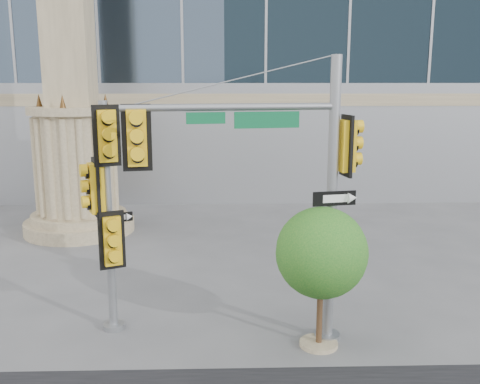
{
  "coord_description": "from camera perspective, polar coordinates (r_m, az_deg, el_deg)",
  "views": [
    {
      "loc": [
        -0.02,
        -12.48,
        6.02
      ],
      "look_at": [
        0.4,
        2.0,
        3.05
      ],
      "focal_mm": 40.0,
      "sensor_mm": 36.0,
      "label": 1
    }
  ],
  "objects": [
    {
      "name": "secondary_signal_pole",
      "position": [
        12.93,
        -14.1,
        -0.9
      ],
      "size": [
        1.06,
        0.77,
        5.62
      ],
      "rotation": [
        0.0,
        0.0,
        0.42
      ],
      "color": "slate",
      "rests_on": "ground"
    },
    {
      "name": "monument",
      "position": [
        22.3,
        -17.49,
        9.77
      ],
      "size": [
        4.4,
        4.4,
        16.6
      ],
      "color": "gray",
      "rests_on": "ground"
    },
    {
      "name": "ground",
      "position": [
        13.86,
        -1.46,
        -14.17
      ],
      "size": [
        120.0,
        120.0,
        0.0
      ],
      "primitive_type": "plane",
      "color": "#545456",
      "rests_on": "ground"
    },
    {
      "name": "main_signal_pole",
      "position": [
        11.8,
        4.47,
        2.19
      ],
      "size": [
        5.11,
        1.33,
        6.62
      ],
      "rotation": [
        0.0,
        0.0,
        0.17
      ],
      "color": "slate",
      "rests_on": "ground"
    },
    {
      "name": "street_tree",
      "position": [
        12.28,
        8.85,
        -6.79
      ],
      "size": [
        2.13,
        2.08,
        3.31
      ],
      "color": "gray",
      "rests_on": "ground"
    }
  ]
}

